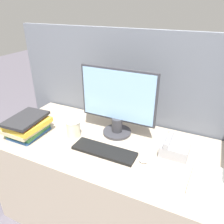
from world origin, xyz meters
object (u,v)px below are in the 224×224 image
object	(u,v)px
monitor	(117,104)
book_stack	(27,125)
desk_telephone	(174,147)
coffee_cup	(73,128)
keyboard	(105,151)
mouse	(143,160)

from	to	relation	value
monitor	book_stack	bearing A→B (deg)	-152.83
book_stack	desk_telephone	bearing A→B (deg)	13.29
coffee_cup	keyboard	bearing A→B (deg)	-14.96
keyboard	desk_telephone	world-z (taller)	desk_telephone
mouse	desk_telephone	bearing A→B (deg)	48.85
monitor	keyboard	size ratio (longest dim) A/B	1.31
mouse	keyboard	bearing A→B (deg)	-176.14
monitor	keyboard	distance (m)	0.34
mouse	coffee_cup	bearing A→B (deg)	173.72
book_stack	desk_telephone	size ratio (longest dim) A/B	1.75
mouse	coffee_cup	world-z (taller)	coffee_cup
coffee_cup	book_stack	distance (m)	0.34
keyboard	coffee_cup	world-z (taller)	coffee_cup
monitor	desk_telephone	world-z (taller)	monitor
keyboard	book_stack	bearing A→B (deg)	-175.27
mouse	book_stack	world-z (taller)	book_stack
coffee_cup	book_stack	world-z (taller)	book_stack
book_stack	coffee_cup	bearing A→B (deg)	22.30
monitor	keyboard	bearing A→B (deg)	-84.86
keyboard	mouse	bearing A→B (deg)	3.86
desk_telephone	mouse	bearing A→B (deg)	-131.15
monitor	desk_telephone	xyz separation A→B (m)	(0.43, -0.06, -0.20)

